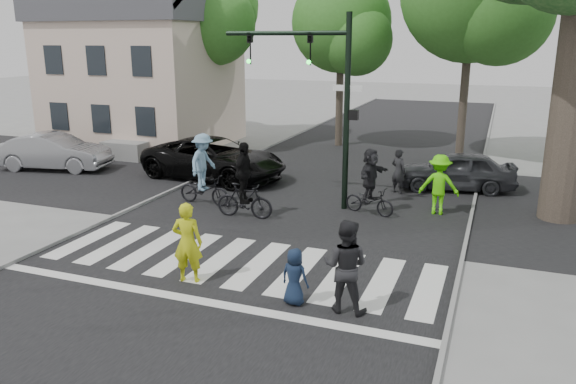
# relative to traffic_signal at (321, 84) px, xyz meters

# --- Properties ---
(ground) EXTENTS (120.00, 120.00, 0.00)m
(ground) POSITION_rel_traffic_signal_xyz_m (-0.35, -6.20, -3.90)
(ground) COLOR gray
(ground) RESTS_ON ground
(road_stem) EXTENTS (10.00, 70.00, 0.01)m
(road_stem) POSITION_rel_traffic_signal_xyz_m (-0.35, -1.20, -3.90)
(road_stem) COLOR black
(road_stem) RESTS_ON ground
(road_cross) EXTENTS (70.00, 10.00, 0.01)m
(road_cross) POSITION_rel_traffic_signal_xyz_m (-0.35, 1.80, -3.89)
(road_cross) COLOR black
(road_cross) RESTS_ON ground
(curb_left) EXTENTS (0.10, 70.00, 0.10)m
(curb_left) POSITION_rel_traffic_signal_xyz_m (-5.40, -1.20, -3.85)
(curb_left) COLOR gray
(curb_left) RESTS_ON ground
(curb_right) EXTENTS (0.10, 70.00, 0.10)m
(curb_right) POSITION_rel_traffic_signal_xyz_m (4.70, -1.20, -3.85)
(curb_right) COLOR gray
(curb_right) RESTS_ON ground
(crosswalk) EXTENTS (10.00, 3.85, 0.01)m
(crosswalk) POSITION_rel_traffic_signal_xyz_m (-0.35, -5.54, -3.89)
(crosswalk) COLOR silver
(crosswalk) RESTS_ON ground
(traffic_signal) EXTENTS (4.45, 0.29, 6.00)m
(traffic_signal) POSITION_rel_traffic_signal_xyz_m (0.00, 0.00, 0.00)
(traffic_signal) COLOR black
(traffic_signal) RESTS_ON ground
(bg_tree_0) EXTENTS (5.46, 5.20, 8.97)m
(bg_tree_0) POSITION_rel_traffic_signal_xyz_m (-14.09, 9.80, 2.24)
(bg_tree_0) COLOR brown
(bg_tree_0) RESTS_ON ground
(bg_tree_1) EXTENTS (6.09, 5.80, 9.80)m
(bg_tree_1) POSITION_rel_traffic_signal_xyz_m (-9.06, 9.28, 2.75)
(bg_tree_1) COLOR brown
(bg_tree_1) RESTS_ON ground
(bg_tree_2) EXTENTS (5.04, 4.80, 8.40)m
(bg_tree_2) POSITION_rel_traffic_signal_xyz_m (-2.11, 10.42, 1.88)
(bg_tree_2) COLOR brown
(bg_tree_2) RESTS_ON ground
(house) EXTENTS (8.40, 8.10, 8.82)m
(house) POSITION_rel_traffic_signal_xyz_m (-11.85, 7.78, -0.10)
(house) COLOR beige
(house) RESTS_ON ground
(pedestrian_woman) EXTENTS (0.75, 0.58, 1.83)m
(pedestrian_woman) POSITION_rel_traffic_signal_xyz_m (-0.92, -6.60, -2.99)
(pedestrian_woman) COLOR #BEC714
(pedestrian_woman) RESTS_ON ground
(pedestrian_child) EXTENTS (0.63, 0.46, 1.19)m
(pedestrian_child) POSITION_rel_traffic_signal_xyz_m (1.66, -6.81, -3.30)
(pedestrian_child) COLOR #142139
(pedestrian_child) RESTS_ON ground
(pedestrian_adult) EXTENTS (0.93, 0.73, 1.89)m
(pedestrian_adult) POSITION_rel_traffic_signal_xyz_m (2.69, -6.73, -2.95)
(pedestrian_adult) COLOR black
(pedestrian_adult) RESTS_ON ground
(cyclist_left) EXTENTS (1.88, 1.24, 2.33)m
(cyclist_left) POSITION_rel_traffic_signal_xyz_m (-3.57, -1.11, -2.89)
(cyclist_left) COLOR black
(cyclist_left) RESTS_ON ground
(cyclist_mid) EXTENTS (1.79, 1.09, 2.31)m
(cyclist_mid) POSITION_rel_traffic_signal_xyz_m (-1.73, -1.96, -2.95)
(cyclist_mid) COLOR black
(cyclist_mid) RESTS_ON ground
(cyclist_right) EXTENTS (1.71, 1.59, 2.06)m
(cyclist_right) POSITION_rel_traffic_signal_xyz_m (1.72, -0.27, -2.98)
(cyclist_right) COLOR black
(cyclist_right) RESTS_ON ground
(car_suv) EXTENTS (6.04, 3.49, 1.58)m
(car_suv) POSITION_rel_traffic_signal_xyz_m (-4.88, 2.07, -3.11)
(car_suv) COLOR black
(car_suv) RESTS_ON ground
(car_silver) EXTENTS (4.77, 2.50, 1.50)m
(car_silver) POSITION_rel_traffic_signal_xyz_m (-11.83, 1.15, -3.15)
(car_silver) COLOR #929397
(car_silver) RESTS_ON ground
(car_grey) EXTENTS (4.29, 2.33, 1.39)m
(car_grey) POSITION_rel_traffic_signal_xyz_m (3.95, 3.69, -3.21)
(car_grey) COLOR #303236
(car_grey) RESTS_ON ground
(bystander_hivis) EXTENTS (1.21, 0.71, 1.86)m
(bystander_hivis) POSITION_rel_traffic_signal_xyz_m (3.68, 0.50, -2.97)
(bystander_hivis) COLOR #51E00A
(bystander_hivis) RESTS_ON ground
(bystander_dark) EXTENTS (0.68, 0.60, 1.58)m
(bystander_dark) POSITION_rel_traffic_signal_xyz_m (2.10, 2.47, -3.11)
(bystander_dark) COLOR black
(bystander_dark) RESTS_ON ground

